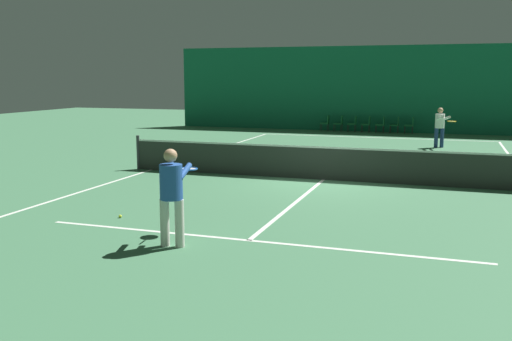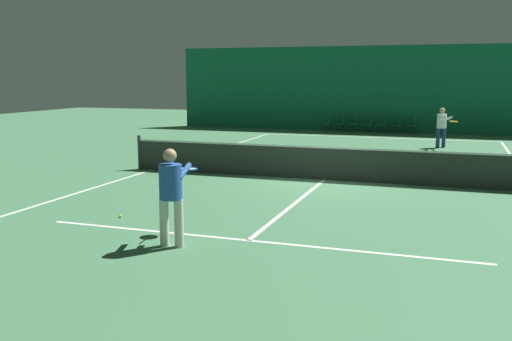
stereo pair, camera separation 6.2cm
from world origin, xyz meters
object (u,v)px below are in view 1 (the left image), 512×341
courtside_chair_6 (410,124)px  player_far (440,124)px  courtside_chair_5 (396,124)px  courtside_chair_0 (326,122)px  tennis_ball (120,216)px  courtside_chair_1 (340,122)px  player_near (172,190)px  tennis_net (324,162)px  courtside_chair_3 (367,123)px  courtside_chair_4 (381,123)px  courtside_chair_2 (353,123)px

courtside_chair_6 → player_far: bearing=15.2°
courtside_chair_5 → courtside_chair_0: bearing=-90.0°
player_far → tennis_ball: 15.76m
courtside_chair_5 → courtside_chair_1: bearing=-90.0°
courtside_chair_5 → courtside_chair_6: size_ratio=1.00×
player_near → tennis_net: bearing=-16.9°
tennis_net → courtside_chair_6: 14.50m
tennis_net → tennis_ball: (-3.08, -5.69, -0.48)m
courtside_chair_3 → courtside_chair_6: 2.19m
courtside_chair_4 → tennis_ball: size_ratio=12.73×
courtside_chair_3 → courtside_chair_4: same height
tennis_net → player_far: size_ratio=7.32×
player_near → player_far: bearing=-22.3°
courtside_chair_0 → courtside_chair_3: same height
player_near → courtside_chair_2: bearing=-6.9°
tennis_net → courtside_chair_2: (-1.47, 14.43, -0.03)m
player_near → courtside_chair_1: (-1.06, 21.54, -0.51)m
tennis_net → courtside_chair_3: tennis_net is taller
tennis_ball → player_far: bearing=67.3°
player_near → courtside_chair_2: (-0.33, 21.54, -0.51)m
player_far → courtside_chair_0: bearing=-161.1°
player_near → courtside_chair_5: bearing=-12.7°
courtside_chair_5 → courtside_chair_6: bearing=90.0°
courtside_chair_2 → player_near: bearing=0.9°
courtside_chair_6 → courtside_chair_5: bearing=-90.0°
courtside_chair_1 → courtside_chair_5: same height
courtside_chair_1 → courtside_chair_3: size_ratio=1.00×
courtside_chair_1 → courtside_chair_6: (3.65, 0.00, 0.00)m
courtside_chair_0 → courtside_chair_6: bearing=90.0°
player_far → courtside_chair_2: (-4.44, 5.60, -0.47)m
courtside_chair_2 → courtside_chair_5: bearing=90.0°
courtside_chair_2 → courtside_chair_6: bearing=90.0°
courtside_chair_0 → courtside_chair_5: same height
tennis_net → courtside_chair_0: (-2.93, 14.43, -0.03)m
player_far → courtside_chair_6: size_ratio=1.95×
player_near → courtside_chair_4: 21.58m
courtside_chair_0 → tennis_net: bearing=11.5°
courtside_chair_1 → courtside_chair_4: 2.19m
player_far → courtside_chair_1: (-5.17, 5.60, -0.47)m
courtside_chair_0 → courtside_chair_5: (3.65, 0.00, 0.00)m
courtside_chair_4 → courtside_chair_1: bearing=-90.0°
courtside_chair_3 → courtside_chair_0: bearing=-90.0°
tennis_ball → courtside_chair_3: bearing=83.3°
player_far → courtside_chair_0: player_far is taller
courtside_chair_2 → courtside_chair_5: same height
courtside_chair_5 → courtside_chair_2: bearing=-90.0°
courtside_chair_2 → courtside_chair_3: 0.73m
tennis_net → player_near: size_ratio=7.05×
player_near → courtside_chair_2: 21.55m
tennis_net → courtside_chair_3: 14.44m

